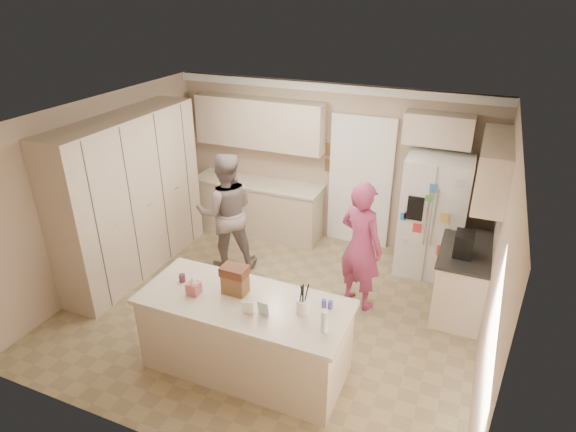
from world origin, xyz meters
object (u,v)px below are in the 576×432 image
at_px(island_base, 245,336).
at_px(utensil_crock, 303,306).
at_px(coffee_maker, 464,244).
at_px(tissue_box, 194,288).
at_px(dollhouse_body, 235,284).
at_px(refrigerator, 433,217).
at_px(teen_girl, 361,246).
at_px(teen_boy, 226,212).

xyz_separation_m(island_base, utensil_crock, (0.65, 0.05, 0.56)).
relative_size(coffee_maker, tissue_box, 2.14).
height_order(island_base, tissue_box, tissue_box).
xyz_separation_m(coffee_maker, island_base, (-2.05, -1.90, -0.63)).
bearing_deg(utensil_crock, dollhouse_body, 176.42).
height_order(refrigerator, coffee_maker, refrigerator).
bearing_deg(teen_girl, refrigerator, -97.69).
bearing_deg(tissue_box, teen_girl, 52.51).
height_order(coffee_maker, dollhouse_body, coffee_maker).
bearing_deg(utensil_crock, teen_girl, 83.97).
bearing_deg(teen_girl, utensil_crock, 107.73).
height_order(coffee_maker, teen_girl, teen_girl).
xyz_separation_m(refrigerator, coffee_maker, (0.48, -1.01, 0.17)).
relative_size(island_base, teen_boy, 1.22).
relative_size(refrigerator, teen_girl, 1.02).
bearing_deg(teen_boy, utensil_crock, 104.76).
height_order(dollhouse_body, teen_boy, teen_boy).
xyz_separation_m(island_base, tissue_box, (-0.55, -0.10, 0.56)).
bearing_deg(dollhouse_body, teen_girl, 58.53).
xyz_separation_m(utensil_crock, tissue_box, (-1.20, -0.15, -0.00)).
distance_m(refrigerator, coffee_maker, 1.13).
xyz_separation_m(coffee_maker, teen_girl, (-1.23, -0.21, -0.19)).
bearing_deg(utensil_crock, refrigerator, 72.20).
height_order(refrigerator, tissue_box, refrigerator).
bearing_deg(refrigerator, dollhouse_body, -122.35).
xyz_separation_m(tissue_box, teen_boy, (-0.72, 1.98, -0.09)).
bearing_deg(dollhouse_body, tissue_box, -153.43).
bearing_deg(coffee_maker, dollhouse_body, -140.71).
bearing_deg(coffee_maker, teen_girl, -170.29).
distance_m(coffee_maker, tissue_box, 3.28).
xyz_separation_m(tissue_box, dollhouse_body, (0.40, 0.20, 0.04)).
height_order(refrigerator, utensil_crock, refrigerator).
distance_m(refrigerator, teen_girl, 1.43).
bearing_deg(tissue_box, island_base, 10.30).
bearing_deg(teen_boy, coffee_maker, 148.70).
bearing_deg(teen_girl, coffee_maker, -146.53).
distance_m(dollhouse_body, teen_boy, 2.11).
xyz_separation_m(refrigerator, teen_boy, (-2.84, -1.03, 0.00)).
relative_size(coffee_maker, teen_girl, 0.17).
height_order(tissue_box, dollhouse_body, dollhouse_body).
bearing_deg(coffee_maker, refrigerator, 115.63).
distance_m(island_base, utensil_crock, 0.86).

